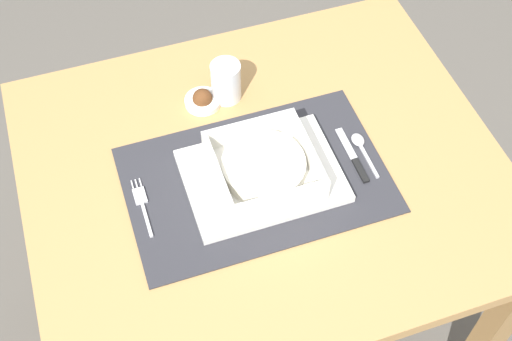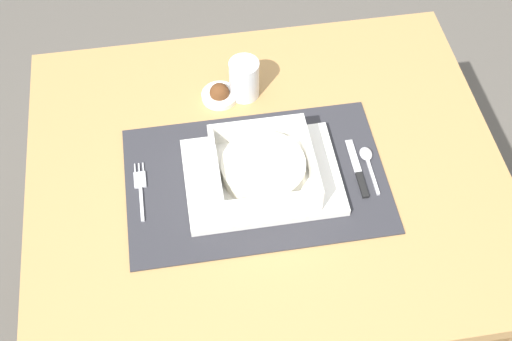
% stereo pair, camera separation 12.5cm
% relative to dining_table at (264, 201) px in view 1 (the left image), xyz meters
% --- Properties ---
extents(ground_plane, '(6.00, 6.00, 0.00)m').
position_rel_dining_table_xyz_m(ground_plane, '(0.00, 0.00, -0.64)').
color(ground_plane, '#59544C').
extents(dining_table, '(0.90, 0.76, 0.76)m').
position_rel_dining_table_xyz_m(dining_table, '(0.00, 0.00, 0.00)').
color(dining_table, '#B2844C').
rests_on(dining_table, ground).
extents(placemat, '(0.48, 0.32, 0.00)m').
position_rel_dining_table_xyz_m(placemat, '(-0.02, -0.02, 0.11)').
color(placemat, '#2D2D33').
rests_on(placemat, dining_table).
extents(serving_plate, '(0.29, 0.21, 0.02)m').
position_rel_dining_table_xyz_m(serving_plate, '(-0.01, -0.02, 0.12)').
color(serving_plate, white).
rests_on(serving_plate, placemat).
extents(porridge_bowl, '(0.18, 0.18, 0.06)m').
position_rel_dining_table_xyz_m(porridge_bowl, '(-0.01, -0.03, 0.15)').
color(porridge_bowl, white).
rests_on(porridge_bowl, serving_plate).
extents(fork, '(0.02, 0.13, 0.00)m').
position_rel_dining_table_xyz_m(fork, '(-0.24, -0.01, 0.12)').
color(fork, silver).
rests_on(fork, placemat).
extents(spoon, '(0.02, 0.11, 0.01)m').
position_rel_dining_table_xyz_m(spoon, '(0.19, -0.01, 0.12)').
color(spoon, silver).
rests_on(spoon, placemat).
extents(butter_knife, '(0.01, 0.13, 0.01)m').
position_rel_dining_table_xyz_m(butter_knife, '(0.17, -0.04, 0.12)').
color(butter_knife, black).
rests_on(butter_knife, placemat).
extents(drinking_glass, '(0.06, 0.06, 0.09)m').
position_rel_dining_table_xyz_m(drinking_glass, '(-0.01, 0.20, 0.15)').
color(drinking_glass, white).
rests_on(drinking_glass, dining_table).
extents(condiment_saucer, '(0.07, 0.07, 0.04)m').
position_rel_dining_table_xyz_m(condiment_saucer, '(-0.07, 0.19, 0.12)').
color(condiment_saucer, white).
rests_on(condiment_saucer, dining_table).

